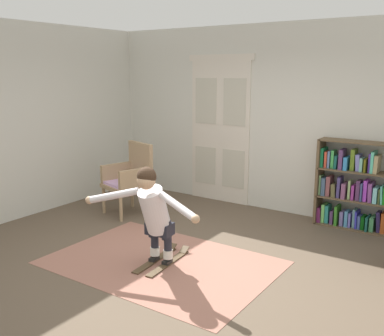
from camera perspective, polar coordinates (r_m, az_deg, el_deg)
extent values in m
plane|color=brown|center=(5.29, -1.86, -12.13)|extent=(7.20, 7.20, 0.00)
cube|color=beige|center=(7.12, 10.53, 6.12)|extent=(6.00, 0.10, 2.90)
cube|color=beige|center=(7.29, -19.53, 5.76)|extent=(0.10, 6.00, 2.90)
cube|color=beige|center=(7.68, 1.83, 4.69)|extent=(0.55, 0.04, 2.35)
cube|color=beige|center=(7.62, 1.78, 8.53)|extent=(0.41, 0.01, 0.76)
cube|color=beige|center=(7.77, 1.72, 0.37)|extent=(0.41, 0.01, 0.64)
cube|color=beige|center=(7.41, 5.43, 4.35)|extent=(0.55, 0.04, 2.35)
cube|color=beige|center=(7.34, 5.44, 8.34)|extent=(0.41, 0.01, 0.76)
cube|color=beige|center=(7.49, 5.27, -0.12)|extent=(0.41, 0.01, 0.64)
cube|color=beige|center=(7.48, 3.73, 13.87)|extent=(1.22, 0.04, 0.10)
cube|color=#9B6655|center=(5.33, -3.89, -11.89)|extent=(2.55, 1.77, 0.01)
cube|color=brown|center=(6.78, 15.92, -1.55)|extent=(0.04, 0.30, 1.25)
cube|color=brown|center=(6.77, 21.31, -7.35)|extent=(1.41, 0.30, 0.02)
cube|color=brown|center=(6.65, 21.58, -4.02)|extent=(1.41, 0.30, 0.02)
cube|color=brown|center=(6.56, 21.86, -0.58)|extent=(1.41, 0.30, 0.02)
cube|color=brown|center=(6.48, 22.14, 2.94)|extent=(1.41, 0.30, 0.02)
cube|color=#651F51|center=(6.88, 16.01, -5.63)|extent=(0.06, 0.20, 0.22)
cube|color=#72D264|center=(6.88, 16.52, -5.42)|extent=(0.05, 0.20, 0.27)
cube|color=teal|center=(6.86, 16.93, -5.55)|extent=(0.06, 0.17, 0.26)
cube|color=#523766|center=(6.84, 17.47, -5.93)|extent=(0.04, 0.16, 0.19)
cube|color=#368326|center=(6.80, 18.02, -5.68)|extent=(0.04, 0.22, 0.28)
cube|color=#7067A8|center=(6.82, 18.65, -5.99)|extent=(0.05, 0.20, 0.21)
cube|color=#4A8CBF|center=(6.78, 19.13, -6.05)|extent=(0.04, 0.16, 0.23)
cube|color=#6F6BCA|center=(6.79, 19.56, -6.15)|extent=(0.03, 0.19, 0.21)
cube|color=#63969B|center=(6.77, 20.00, -5.98)|extent=(0.04, 0.14, 0.27)
cube|color=#3131B8|center=(6.77, 20.31, -6.08)|extent=(0.03, 0.21, 0.25)
cube|color=#41579E|center=(6.75, 20.57, -6.41)|extent=(0.04, 0.15, 0.19)
cube|color=#0D5012|center=(6.75, 20.99, -6.44)|extent=(0.05, 0.16, 0.19)
cube|color=#1B5850|center=(6.72, 21.48, -6.52)|extent=(0.03, 0.23, 0.20)
cube|color=#448D57|center=(6.74, 22.02, -6.53)|extent=(0.06, 0.23, 0.20)
cube|color=#29204E|center=(6.70, 22.71, -6.29)|extent=(0.07, 0.15, 0.29)
cube|color=#AA481B|center=(6.68, 23.22, -6.39)|extent=(0.05, 0.16, 0.29)
cube|color=#7AB573|center=(6.78, 16.15, -2.01)|extent=(0.03, 0.17, 0.29)
cube|color=#3C5573|center=(6.75, 16.56, -2.20)|extent=(0.06, 0.19, 0.26)
cube|color=brown|center=(6.75, 17.12, -2.13)|extent=(0.06, 0.20, 0.29)
cube|color=brown|center=(6.72, 17.71, -2.65)|extent=(0.07, 0.20, 0.19)
cube|color=#443B75|center=(6.69, 18.31, -2.27)|extent=(0.05, 0.18, 0.30)
cube|color=#7D4870|center=(6.68, 18.90, -2.69)|extent=(0.05, 0.23, 0.22)
cube|color=#9AC078|center=(6.66, 19.48, -2.58)|extent=(0.03, 0.15, 0.26)
cube|color=#9A3294|center=(6.66, 19.90, -2.87)|extent=(0.04, 0.17, 0.21)
cube|color=#52305B|center=(6.63, 20.46, -2.64)|extent=(0.05, 0.14, 0.28)
cube|color=#374676|center=(6.62, 20.87, -2.81)|extent=(0.03, 0.19, 0.25)
cube|color=#AB3FD3|center=(6.63, 21.30, -2.64)|extent=(0.05, 0.18, 0.30)
cube|color=#804390|center=(6.63, 21.88, -2.82)|extent=(0.06, 0.23, 0.27)
cube|color=#7CCED8|center=(6.60, 22.41, -3.14)|extent=(0.05, 0.22, 0.22)
cube|color=#47582F|center=(6.60, 22.82, -3.27)|extent=(0.03, 0.17, 0.20)
cube|color=#50BAA2|center=(6.58, 23.09, -3.10)|extent=(0.04, 0.19, 0.25)
cube|color=#167946|center=(6.71, 16.45, 1.36)|extent=(0.04, 0.22, 0.28)
cube|color=#D44832|center=(6.69, 16.83, 1.10)|extent=(0.03, 0.18, 0.23)
cube|color=#5C77A6|center=(6.66, 17.16, 1.09)|extent=(0.03, 0.16, 0.24)
cube|color=green|center=(6.66, 17.57, 1.12)|extent=(0.04, 0.14, 0.25)
cube|color=#16514C|center=(6.65, 18.03, 0.80)|extent=(0.05, 0.22, 0.19)
cube|color=#593767|center=(6.60, 18.59, 1.08)|extent=(0.05, 0.22, 0.28)
cube|color=#3283C6|center=(6.60, 19.14, 0.61)|extent=(0.05, 0.23, 0.18)
cube|color=#5B7C21|center=(6.59, 19.91, 1.02)|extent=(0.05, 0.18, 0.29)
cube|color=#787AC9|center=(6.59, 20.49, 0.69)|extent=(0.07, 0.19, 0.23)
cube|color=#76BEAB|center=(6.55, 20.86, 0.42)|extent=(0.04, 0.17, 0.19)
cube|color=#535511|center=(6.55, 21.33, 0.37)|extent=(0.03, 0.24, 0.19)
cube|color=#5833A8|center=(6.53, 21.74, 0.62)|extent=(0.03, 0.14, 0.26)
cube|color=#53C7A8|center=(6.53, 22.12, 0.75)|extent=(0.04, 0.23, 0.29)
cube|color=tan|center=(6.52, 22.52, 0.48)|extent=(0.06, 0.23, 0.25)
cylinder|color=tan|center=(7.15, -11.16, -4.03)|extent=(0.06, 0.06, 0.42)
cylinder|color=tan|center=(6.71, -9.04, -5.02)|extent=(0.06, 0.06, 0.42)
cylinder|color=tan|center=(7.39, -7.61, -3.36)|extent=(0.06, 0.06, 0.42)
cylinder|color=tan|center=(6.97, -5.34, -4.26)|extent=(0.06, 0.06, 0.42)
cube|color=tan|center=(6.99, -8.35, -2.26)|extent=(0.75, 0.75, 0.06)
cube|color=#CEA4DB|center=(6.97, -8.36, -1.86)|extent=(0.67, 0.67, 0.04)
cube|color=tan|center=(7.05, -6.56, 0.84)|extent=(0.59, 0.23, 0.60)
cube|color=tan|center=(7.17, -9.50, -0.52)|extent=(0.22, 0.55, 0.28)
cube|color=tan|center=(6.72, -7.20, -1.31)|extent=(0.22, 0.55, 0.28)
cube|color=#503D28|center=(5.38, -4.72, -11.59)|extent=(0.16, 0.81, 0.01)
cube|color=#503D28|center=(5.65, -2.60, -9.99)|extent=(0.10, 0.12, 0.06)
cube|color=black|center=(5.35, -4.84, -11.43)|extent=(0.09, 0.13, 0.04)
cube|color=#503D28|center=(5.29, -3.06, -12.00)|extent=(0.16, 0.81, 0.01)
cube|color=#503D28|center=(5.57, -0.99, -10.34)|extent=(0.10, 0.12, 0.06)
cube|color=black|center=(5.26, -3.18, -11.83)|extent=(0.09, 0.13, 0.04)
cylinder|color=white|center=(5.33, -4.74, -10.49)|extent=(0.12, 0.12, 0.10)
cylinder|color=#1E202B|center=(5.26, -4.78, -8.48)|extent=(0.10, 0.10, 0.30)
cylinder|color=#1E202B|center=(5.20, -4.98, -7.52)|extent=(0.12, 0.12, 0.22)
cylinder|color=white|center=(5.24, -3.07, -10.88)|extent=(0.12, 0.12, 0.10)
cylinder|color=#1E202B|center=(5.17, -3.10, -8.84)|extent=(0.10, 0.10, 0.30)
cylinder|color=#1E202B|center=(5.11, -3.28, -7.87)|extent=(0.12, 0.12, 0.22)
cube|color=#1E202B|center=(5.15, -4.14, -7.67)|extent=(0.32, 0.21, 0.14)
cylinder|color=silver|center=(5.00, -4.76, -5.37)|extent=(0.32, 0.47, 0.59)
sphere|color=tan|center=(4.78, -5.85, -1.57)|extent=(0.22, 0.22, 0.20)
sphere|color=#382619|center=(4.78, -5.79, -1.08)|extent=(0.23, 0.23, 0.21)
cylinder|color=silver|center=(5.04, -9.95, -3.47)|extent=(0.56, 0.33, 0.21)
sphere|color=tan|center=(5.15, -12.94, -4.01)|extent=(0.10, 0.10, 0.09)
cylinder|color=silver|center=(4.59, -1.83, -4.88)|extent=(0.58, 0.24, 0.21)
sphere|color=tan|center=(4.39, 0.45, -6.51)|extent=(0.10, 0.10, 0.09)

